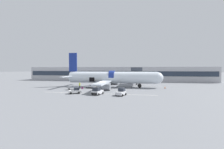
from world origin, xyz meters
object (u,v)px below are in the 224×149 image
object	(u,v)px
baggage_tug_mid	(97,91)
ground_crew_loader_a	(80,85)
baggage_tug_rear	(75,91)
ground_crew_loader_b	(97,86)
suitcase_on_tarmac_upright	(82,88)
ground_crew_supervisor	(100,85)
ground_crew_driver	(101,86)
ground_crew_helper	(102,86)
baggage_cart_loading	(91,87)
baggage_tug_lead	(121,92)
baggage_cart_queued	(73,88)
airplane	(111,78)

from	to	relation	value
baggage_tug_mid	ground_crew_loader_a	distance (m)	13.04
baggage_tug_rear	ground_crew_loader_b	bearing A→B (deg)	69.61
suitcase_on_tarmac_upright	ground_crew_supervisor	bearing A→B (deg)	32.12
ground_crew_driver	ground_crew_helper	bearing A→B (deg)	93.66
baggage_tug_mid	baggage_cart_loading	distance (m)	11.75
ground_crew_driver	ground_crew_loader_a	bearing A→B (deg)	174.76
baggage_tug_lead	baggage_cart_queued	distance (m)	15.99
ground_crew_loader_b	suitcase_on_tarmac_upright	distance (m)	4.58
baggage_cart_loading	ground_crew_driver	xyz separation A→B (m)	(3.52, -1.31, 0.52)
airplane	ground_crew_driver	world-z (taller)	airplane
baggage_cart_loading	ground_crew_supervisor	world-z (taller)	ground_crew_supervisor
baggage_cart_queued	suitcase_on_tarmac_upright	size ratio (longest dim) A/B	5.64
ground_crew_driver	baggage_tug_rear	bearing A→B (deg)	-115.34
airplane	ground_crew_loader_a	distance (m)	10.19
baggage_cart_queued	baggage_tug_mid	bearing A→B (deg)	-36.51
airplane	ground_crew_loader_a	size ratio (longest dim) A/B	17.75
airplane	baggage_cart_queued	xyz separation A→B (m)	(-9.37, -8.04, -2.50)
baggage_cart_loading	ground_crew_loader_b	world-z (taller)	ground_crew_loader_b
baggage_tug_mid	ground_crew_loader_a	world-z (taller)	ground_crew_loader_a
airplane	ground_crew_loader_a	xyz separation A→B (m)	(-8.80, -4.71, -2.08)
airplane	baggage_cart_queued	world-z (taller)	airplane
baggage_cart_loading	baggage_tug_lead	bearing A→B (deg)	-45.54
baggage_tug_lead	baggage_tug_rear	size ratio (longest dim) A/B	1.00
baggage_cart_loading	ground_crew_driver	size ratio (longest dim) A/B	2.15
baggage_tug_rear	baggage_cart_queued	distance (m)	7.00
airplane	baggage_cart_loading	xyz separation A→B (m)	(-5.38, -4.03, -2.59)
ground_crew_loader_b	suitcase_on_tarmac_upright	world-z (taller)	ground_crew_loader_b
baggage_tug_mid	baggage_cart_loading	bearing A→B (deg)	115.08
baggage_tug_rear	baggage_cart_loading	world-z (taller)	baggage_tug_rear
baggage_tug_rear	baggage_cart_queued	xyz separation A→B (m)	(-3.32, 6.16, -0.09)
airplane	suitcase_on_tarmac_upright	distance (m)	9.91
airplane	ground_crew_helper	world-z (taller)	airplane
baggage_tug_rear	ground_crew_helper	xyz separation A→B (m)	(4.13, 9.89, 0.26)
baggage_tug_rear	suitcase_on_tarmac_upright	world-z (taller)	baggage_tug_rear
baggage_tug_mid	ground_crew_supervisor	xyz separation A→B (m)	(-2.38, 11.75, 0.09)
suitcase_on_tarmac_upright	baggage_tug_rear	bearing A→B (deg)	-80.22
baggage_cart_queued	airplane	bearing A→B (deg)	40.62
airplane	ground_crew_driver	size ratio (longest dim) A/B	17.46
baggage_tug_rear	ground_crew_supervisor	xyz separation A→B (m)	(3.28, 11.28, 0.20)
ground_crew_helper	baggage_tug_mid	bearing A→B (deg)	-81.62
ground_crew_helper	suitcase_on_tarmac_upright	bearing A→B (deg)	-164.22
suitcase_on_tarmac_upright	ground_crew_driver	bearing A→B (deg)	5.41
ground_crew_supervisor	ground_crew_helper	distance (m)	1.63
ground_crew_loader_b	ground_crew_supervisor	distance (m)	2.92
ground_crew_helper	baggage_cart_queued	bearing A→B (deg)	-153.39
ground_crew_loader_b	baggage_tug_lead	bearing A→B (deg)	-47.79
ground_crew_driver	ground_crew_supervisor	bearing A→B (deg)	110.73
baggage_cart_queued	ground_crew_driver	xyz separation A→B (m)	(7.51, 2.69, 0.44)
airplane	baggage_tug_mid	xyz separation A→B (m)	(-0.40, -14.68, -2.30)
baggage_cart_loading	suitcase_on_tarmac_upright	distance (m)	2.81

